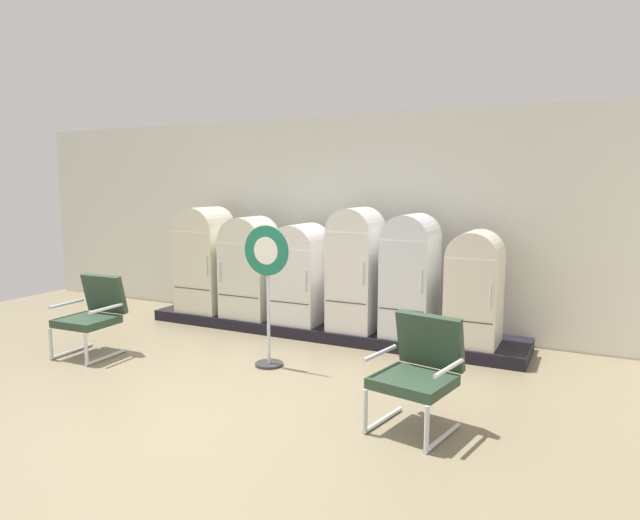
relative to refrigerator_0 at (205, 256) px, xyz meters
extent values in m
cube|color=#7E7256|center=(1.96, -2.92, -1.00)|extent=(12.00, 10.00, 0.05)
cube|color=silver|center=(1.96, 0.74, 0.53)|extent=(11.76, 0.12, 3.00)
cube|color=#47443F|center=(1.96, 0.74, 1.68)|extent=(11.76, 0.07, 0.06)
cube|color=black|center=(1.96, 0.10, -0.90)|extent=(5.31, 0.95, 0.15)
cube|color=silver|center=(0.00, 0.00, -0.22)|extent=(0.70, 0.66, 1.21)
cylinder|color=silver|center=(0.00, 0.00, 0.39)|extent=(0.70, 0.65, 0.70)
cube|color=#383838|center=(0.00, -0.34, -0.43)|extent=(0.64, 0.01, 0.01)
cylinder|color=silver|center=(0.29, -0.35, -0.07)|extent=(0.02, 0.02, 0.28)
cube|color=silver|center=(0.81, -0.03, -0.28)|extent=(0.71, 0.60, 1.08)
cylinder|color=silver|center=(0.81, -0.03, 0.26)|extent=(0.71, 0.59, 0.71)
cube|color=#383838|center=(0.81, -0.34, -0.48)|extent=(0.65, 0.01, 0.01)
cylinder|color=silver|center=(0.52, -0.35, -0.15)|extent=(0.02, 0.02, 0.28)
cube|color=white|center=(1.62, 0.01, -0.30)|extent=(0.63, 0.68, 1.04)
cylinder|color=white|center=(1.62, 0.01, 0.22)|extent=(0.63, 0.66, 0.63)
cube|color=#383838|center=(1.62, -0.34, -0.49)|extent=(0.58, 0.01, 0.01)
cylinder|color=silver|center=(1.88, -0.35, -0.18)|extent=(0.02, 0.02, 0.28)
cube|color=white|center=(2.44, -0.01, -0.17)|extent=(0.60, 0.64, 1.30)
cylinder|color=white|center=(2.44, -0.01, 0.48)|extent=(0.60, 0.63, 0.60)
cube|color=#383838|center=(2.44, -0.34, -0.41)|extent=(0.55, 0.01, 0.01)
cylinder|color=silver|center=(2.68, -0.35, -0.02)|extent=(0.02, 0.02, 0.28)
cube|color=silver|center=(3.17, 0.01, -0.21)|extent=(0.60, 0.69, 1.23)
cylinder|color=silver|center=(3.17, 0.01, 0.41)|extent=(0.60, 0.67, 0.60)
cube|color=#383838|center=(3.17, -0.34, -0.43)|extent=(0.55, 0.01, 0.01)
cylinder|color=silver|center=(3.41, -0.35, -0.06)|extent=(0.02, 0.02, 0.28)
cube|color=silver|center=(3.96, -0.01, -0.29)|extent=(0.59, 0.63, 1.06)
cylinder|color=silver|center=(3.96, -0.01, 0.24)|extent=(0.59, 0.62, 0.59)
cube|color=#383838|center=(3.96, -0.34, -0.48)|extent=(0.55, 0.01, 0.01)
cylinder|color=silver|center=(4.20, -0.35, -0.17)|extent=(0.02, 0.02, 0.28)
cylinder|color=silver|center=(-0.44, -2.08, -0.95)|extent=(0.06, 0.61, 0.04)
cylinder|color=silver|center=(-0.43, -2.37, -0.77)|extent=(0.04, 0.04, 0.36)
cylinder|color=silver|center=(0.12, -2.06, -0.95)|extent=(0.06, 0.61, 0.04)
cylinder|color=silver|center=(0.13, -2.35, -0.77)|extent=(0.04, 0.04, 0.36)
cube|color=#2A3F2D|center=(-0.16, -2.07, -0.55)|extent=(0.62, 0.58, 0.09)
cube|color=#2A3F2D|center=(-0.17, -1.78, -0.26)|extent=(0.60, 0.19, 0.48)
cylinder|color=silver|center=(-0.47, -2.08, -0.36)|extent=(0.05, 0.50, 0.04)
cylinder|color=silver|center=(0.16, -2.06, -0.36)|extent=(0.05, 0.50, 0.04)
cylinder|color=silver|center=(3.65, -2.27, -0.95)|extent=(0.16, 0.61, 0.04)
cylinder|color=silver|center=(3.59, -2.55, -0.77)|extent=(0.05, 0.05, 0.36)
cylinder|color=silver|center=(4.20, -2.37, -0.95)|extent=(0.16, 0.61, 0.04)
cylinder|color=silver|center=(4.14, -2.66, -0.77)|extent=(0.05, 0.05, 0.36)
cube|color=#2A3F2D|center=(3.92, -2.32, -0.55)|extent=(0.69, 0.66, 0.09)
cube|color=#2A3F2D|center=(3.98, -2.03, -0.26)|extent=(0.62, 0.28, 0.48)
cylinder|color=silver|center=(3.61, -2.26, -0.36)|extent=(0.13, 0.50, 0.04)
cylinder|color=silver|center=(4.23, -2.38, -0.36)|extent=(0.13, 0.50, 0.04)
cylinder|color=#2D2D30|center=(1.97, -1.41, -0.96)|extent=(0.32, 0.32, 0.03)
cylinder|color=silver|center=(1.97, -1.41, -0.30)|extent=(0.04, 0.04, 1.29)
cylinder|color=#1A694C|center=(1.97, -1.44, 0.35)|extent=(0.56, 0.02, 0.56)
cylinder|color=white|center=(1.97, -1.45, 0.35)|extent=(0.31, 0.00, 0.31)
camera|label=1|loc=(5.20, -6.62, 1.08)|focal=31.26mm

